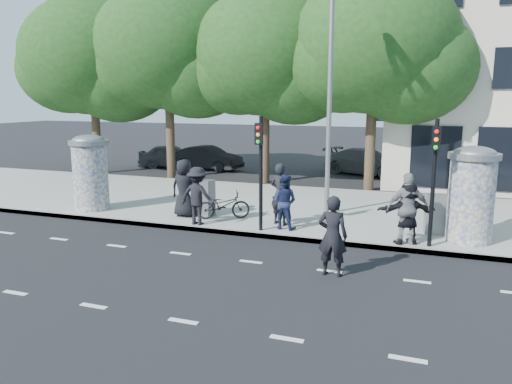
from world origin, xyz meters
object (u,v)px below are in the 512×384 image
at_px(ped_f, 408,213).
at_px(cabinet_left, 205,198).
at_px(traffic_pole_far, 434,170).
at_px(man_road, 333,236).
at_px(ped_c, 284,202).
at_px(car_right, 367,162).
at_px(ped_d, 198,196).
at_px(cabinet_right, 435,214).
at_px(ad_column_right, 472,192).
at_px(traffic_pole_near, 260,162).
at_px(car_mid, 208,158).
at_px(ped_a, 184,188).
at_px(bicycle, 223,205).
at_px(ped_e, 408,209).
at_px(ped_b, 280,194).
at_px(ad_column_left, 90,171).
at_px(street_lamp, 330,75).
at_px(car_left, 172,156).

bearing_deg(ped_f, cabinet_left, -30.67).
xyz_separation_m(traffic_pole_far, man_road, (-2.11, -2.62, -1.28)).
height_order(traffic_pole_far, cabinet_left, traffic_pole_far).
bearing_deg(ped_c, cabinet_left, -6.96).
bearing_deg(car_right, ped_d, -172.29).
bearing_deg(cabinet_right, ad_column_right, -40.20).
distance_m(traffic_pole_near, car_mid, 14.13).
xyz_separation_m(cabinet_right, car_right, (-3.49, 11.66, -0.05)).
xyz_separation_m(traffic_pole_near, traffic_pole_far, (4.80, 0.00, 0.00)).
xyz_separation_m(ped_c, man_road, (2.09, -3.10, -0.03)).
height_order(ped_a, cabinet_right, ped_a).
xyz_separation_m(ad_column_right, ped_f, (-1.60, -0.82, -0.53)).
height_order(ped_a, cabinet_left, ped_a).
bearing_deg(cabinet_left, bicycle, -4.89).
relative_size(ad_column_right, ped_e, 1.35).
height_order(bicycle, cabinet_left, cabinet_left).
relative_size(ped_b, car_right, 0.41).
bearing_deg(car_right, cabinet_left, -174.93).
bearing_deg(man_road, ad_column_left, -18.41).
bearing_deg(street_lamp, ped_d, -141.71).
xyz_separation_m(ped_d, car_mid, (-5.27, 11.88, -0.39)).
distance_m(ped_b, ped_c, 0.55).
height_order(ped_b, bicycle, ped_b).
bearing_deg(ped_d, street_lamp, -138.99).
bearing_deg(ped_f, ped_e, 68.92).
bearing_deg(man_road, traffic_pole_far, -127.45).
bearing_deg(traffic_pole_far, ped_a, 173.77).
height_order(ad_column_right, ped_f, ad_column_right).
height_order(man_road, car_right, man_road).
relative_size(ped_c, ped_e, 0.85).
distance_m(cabinet_left, car_mid, 11.85).
bearing_deg(ped_f, traffic_pole_near, -19.87).
height_order(ad_column_right, car_right, ad_column_right).
xyz_separation_m(ped_d, cabinet_right, (7.00, 1.37, -0.32)).
bearing_deg(man_road, ped_a, -30.19).
xyz_separation_m(ped_c, car_left, (-10.40, 11.73, -0.32)).
bearing_deg(bicycle, street_lamp, -85.16).
bearing_deg(bicycle, car_left, 9.45).
xyz_separation_m(ped_a, cabinet_left, (0.58, 0.36, -0.36)).
xyz_separation_m(ped_a, ped_c, (3.57, -0.38, -0.13)).
relative_size(traffic_pole_near, street_lamp, 0.42).
distance_m(ped_f, bicycle, 5.91).
distance_m(traffic_pole_far, street_lamp, 5.12).
bearing_deg(ped_a, ped_b, -179.60).
bearing_deg(ped_e, car_right, -96.93).
xyz_separation_m(street_lamp, cabinet_left, (-3.79, -1.64, -4.04)).
bearing_deg(cabinet_right, street_lamp, 149.28).
height_order(man_road, cabinet_left, man_road).
bearing_deg(ped_d, car_mid, -63.37).
bearing_deg(ped_a, cabinet_left, -149.43).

